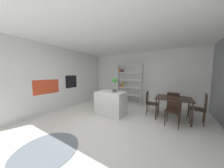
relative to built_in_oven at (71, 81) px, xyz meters
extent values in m
plane|color=silver|center=(2.53, -0.53, -1.24)|extent=(8.92, 8.92, 0.00)
cube|color=white|center=(2.53, -0.53, 1.59)|extent=(6.49, 6.04, 0.06)
cube|color=white|center=(2.53, 2.46, 0.16)|extent=(6.49, 0.06, 2.80)
cube|color=silver|center=(-0.34, -0.53, 0.16)|extent=(0.63, 5.44, 2.80)
cube|color=#CC4223|center=(-0.02, -1.15, -0.15)|extent=(0.01, 0.98, 0.57)
cube|color=black|center=(0.00, 0.00, 0.00)|extent=(0.04, 0.60, 0.61)
cylinder|color=#B7BABC|center=(-0.03, 0.00, 0.25)|extent=(0.02, 0.48, 0.02)
cube|color=silver|center=(2.24, 0.11, -0.79)|extent=(1.12, 0.75, 0.91)
cylinder|color=#4C4C51|center=(2.41, 0.12, -0.28)|extent=(0.17, 0.17, 0.11)
cylinder|color=#476633|center=(2.41, 0.12, -0.09)|extent=(0.01, 0.01, 0.27)
sphere|color=green|center=(2.41, 0.12, 0.12)|extent=(0.20, 0.20, 0.20)
cube|color=white|center=(1.62, 2.05, -0.17)|extent=(0.02, 0.34, 2.14)
cube|color=white|center=(2.96, 2.05, -0.17)|extent=(0.02, 0.34, 2.14)
cube|color=white|center=(2.29, 2.05, 0.88)|extent=(1.37, 0.34, 0.02)
cube|color=white|center=(2.29, 2.05, -1.23)|extent=(1.37, 0.34, 0.02)
cube|color=white|center=(2.29, 2.05, -0.80)|extent=(1.32, 0.34, 0.02)
cube|color=white|center=(2.29, 2.05, -0.38)|extent=(1.32, 0.34, 0.02)
cube|color=white|center=(2.29, 2.05, 0.03)|extent=(1.32, 0.34, 0.02)
cube|color=white|center=(2.29, 2.05, 0.45)|extent=(1.32, 0.34, 0.02)
cube|color=#2D6BAD|center=(1.83, 2.05, -1.09)|extent=(0.03, 0.28, 0.26)
cube|color=silver|center=(1.89, 2.05, -1.14)|extent=(0.04, 0.28, 0.17)
cube|color=#338E4C|center=(1.96, 2.05, -1.11)|extent=(0.05, 0.28, 0.22)
cube|color=red|center=(1.82, 2.05, -0.30)|extent=(0.05, 0.28, 0.15)
cube|color=gold|center=(1.89, 2.05, -0.27)|extent=(0.04, 0.28, 0.22)
cube|color=gold|center=(1.96, 2.05, -0.29)|extent=(0.05, 0.28, 0.16)
cube|color=silver|center=(2.01, 2.05, -0.28)|extent=(0.04, 0.28, 0.19)
cube|color=orange|center=(1.71, 2.05, 0.58)|extent=(0.05, 0.28, 0.22)
cube|color=#8E4793|center=(1.78, 2.05, 0.56)|extent=(0.04, 0.28, 0.18)
cube|color=#38383D|center=(1.84, 2.05, 0.55)|extent=(0.04, 0.28, 0.18)
cylinder|color=slate|center=(2.12, -2.27, -1.24)|extent=(1.26, 1.26, 0.01)
cube|color=black|center=(4.39, 0.90, -0.49)|extent=(1.13, 0.93, 0.03)
cylinder|color=black|center=(3.88, 0.49, -0.87)|extent=(0.04, 0.04, 0.74)
cylinder|color=black|center=(4.89, 0.49, -0.87)|extent=(0.04, 0.04, 0.74)
cylinder|color=black|center=(3.88, 1.30, -0.87)|extent=(0.04, 0.04, 0.74)
cylinder|color=black|center=(4.89, 1.30, -0.87)|extent=(0.04, 0.04, 0.74)
cube|color=black|center=(4.39, 0.31, -0.78)|extent=(0.46, 0.49, 0.03)
cube|color=black|center=(4.41, 0.52, -0.56)|extent=(0.41, 0.08, 0.40)
cylinder|color=black|center=(4.19, 0.14, -1.02)|extent=(0.03, 0.03, 0.46)
cylinder|color=black|center=(4.54, 0.10, -1.02)|extent=(0.03, 0.03, 0.46)
cylinder|color=black|center=(4.24, 0.52, -1.02)|extent=(0.03, 0.03, 0.46)
cylinder|color=black|center=(4.58, 0.48, -1.02)|extent=(0.03, 0.03, 0.46)
cube|color=black|center=(5.07, 0.90, -0.77)|extent=(0.46, 0.50, 0.03)
cube|color=black|center=(5.26, 0.87, -0.50)|extent=(0.09, 0.45, 0.50)
cylinder|color=black|center=(4.93, 1.11, -1.01)|extent=(0.03, 0.03, 0.47)
cylinder|color=black|center=(4.88, 0.73, -1.01)|extent=(0.03, 0.03, 0.47)
cylinder|color=black|center=(5.27, 1.06, -1.01)|extent=(0.03, 0.03, 0.47)
cylinder|color=black|center=(5.22, 0.68, -1.01)|extent=(0.03, 0.03, 0.47)
cube|color=black|center=(4.39, 1.48, -0.77)|extent=(0.42, 0.45, 0.03)
cube|color=black|center=(4.38, 1.27, -0.56)|extent=(0.41, 0.04, 0.41)
cylinder|color=black|center=(4.57, 1.67, -1.02)|extent=(0.03, 0.03, 0.46)
cylinder|color=black|center=(4.22, 1.68, -1.02)|extent=(0.03, 0.03, 0.46)
cylinder|color=black|center=(4.56, 1.28, -1.02)|extent=(0.03, 0.03, 0.46)
cylinder|color=black|center=(4.21, 1.29, -1.02)|extent=(0.03, 0.03, 0.46)
cube|color=black|center=(3.70, 0.90, -0.80)|extent=(0.48, 0.46, 0.03)
cube|color=black|center=(3.49, 0.88, -0.56)|extent=(0.05, 0.44, 0.45)
cylinder|color=black|center=(3.91, 0.72, -1.03)|extent=(0.03, 0.03, 0.44)
cylinder|color=black|center=(3.89, 1.10, -1.03)|extent=(0.03, 0.03, 0.44)
cylinder|color=black|center=(3.51, 0.70, -1.03)|extent=(0.03, 0.03, 0.44)
cylinder|color=black|center=(3.49, 1.07, -1.03)|extent=(0.03, 0.03, 0.44)
camera|label=1|loc=(4.33, -3.29, 0.36)|focal=16.30mm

